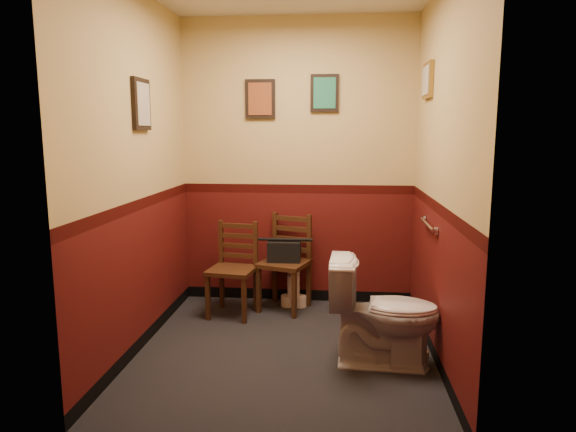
{
  "coord_description": "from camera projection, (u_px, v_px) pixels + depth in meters",
  "views": [
    {
      "loc": [
        0.38,
        -3.67,
        1.65
      ],
      "look_at": [
        0.0,
        0.25,
        1.0
      ],
      "focal_mm": 32.0,
      "sensor_mm": 36.0,
      "label": 1
    }
  ],
  "objects": [
    {
      "name": "floor",
      "position": [
        285.0,
        350.0,
        3.91
      ],
      "size": [
        2.2,
        2.4,
        0.0
      ],
      "primitive_type": "cube",
      "color": "black",
      "rests_on": "ground"
    },
    {
      "name": "wall_back",
      "position": [
        298.0,
        163.0,
        4.87
      ],
      "size": [
        2.2,
        0.0,
        2.7
      ],
      "primitive_type": "cube",
      "rotation": [
        1.57,
        0.0,
        0.0
      ],
      "color": "#4B100E",
      "rests_on": "ground"
    },
    {
      "name": "wall_front",
      "position": [
        260.0,
        194.0,
        2.51
      ],
      "size": [
        2.2,
        0.0,
        2.7
      ],
      "primitive_type": "cube",
      "rotation": [
        -1.57,
        0.0,
        0.0
      ],
      "color": "#4B100E",
      "rests_on": "ground"
    },
    {
      "name": "wall_left",
      "position": [
        137.0,
        173.0,
        3.79
      ],
      "size": [
        0.0,
        2.4,
        2.7
      ],
      "primitive_type": "cube",
      "rotation": [
        1.57,
        0.0,
        1.57
      ],
      "color": "#4B100E",
      "rests_on": "ground"
    },
    {
      "name": "wall_right",
      "position": [
        441.0,
        175.0,
        3.59
      ],
      "size": [
        0.0,
        2.4,
        2.7
      ],
      "primitive_type": "cube",
      "rotation": [
        1.57,
        0.0,
        -1.57
      ],
      "color": "#4B100E",
      "rests_on": "ground"
    },
    {
      "name": "grab_bar",
      "position": [
        428.0,
        225.0,
        3.9
      ],
      "size": [
        0.05,
        0.56,
        0.06
      ],
      "color": "silver",
      "rests_on": "wall_right"
    },
    {
      "name": "framed_print_back_a",
      "position": [
        260.0,
        99.0,
        4.78
      ],
      "size": [
        0.28,
        0.04,
        0.36
      ],
      "color": "black",
      "rests_on": "wall_back"
    },
    {
      "name": "framed_print_back_b",
      "position": [
        325.0,
        93.0,
        4.72
      ],
      "size": [
        0.26,
        0.04,
        0.34
      ],
      "color": "black",
      "rests_on": "wall_back"
    },
    {
      "name": "framed_print_left",
      "position": [
        142.0,
        104.0,
        3.81
      ],
      "size": [
        0.04,
        0.3,
        0.38
      ],
      "color": "black",
      "rests_on": "wall_left"
    },
    {
      "name": "framed_print_right",
      "position": [
        428.0,
        80.0,
        4.06
      ],
      "size": [
        0.04,
        0.34,
        0.28
      ],
      "color": "olive",
      "rests_on": "wall_right"
    },
    {
      "name": "toilet",
      "position": [
        384.0,
        313.0,
        3.62
      ],
      "size": [
        0.8,
        0.47,
        0.77
      ],
      "primitive_type": "imported",
      "rotation": [
        0.0,
        0.0,
        1.52
      ],
      "color": "white",
      "rests_on": "floor"
    },
    {
      "name": "toilet_brush",
      "position": [
        421.0,
        356.0,
        3.66
      ],
      "size": [
        0.11,
        0.11,
        0.39
      ],
      "color": "silver",
      "rests_on": "floor"
    },
    {
      "name": "chair_left",
      "position": [
        234.0,
        269.0,
        4.64
      ],
      "size": [
        0.45,
        0.45,
        0.84
      ],
      "rotation": [
        0.0,
        0.0,
        -0.15
      ],
      "color": "#422513",
      "rests_on": "floor"
    },
    {
      "name": "chair_right",
      "position": [
        286.0,
        262.0,
        4.78
      ],
      "size": [
        0.52,
        0.52,
        0.88
      ],
      "rotation": [
        0.0,
        0.0,
        -0.32
      ],
      "color": "#422513",
      "rests_on": "floor"
    },
    {
      "name": "handbag",
      "position": [
        284.0,
        251.0,
        4.73
      ],
      "size": [
        0.3,
        0.16,
        0.22
      ],
      "rotation": [
        0.0,
        0.0,
        0.02
      ],
      "color": "black",
      "rests_on": "chair_right"
    },
    {
      "name": "tp_stack",
      "position": [
        294.0,
        288.0,
        4.86
      ],
      "size": [
        0.24,
        0.15,
        0.42
      ],
      "color": "silver",
      "rests_on": "floor"
    }
  ]
}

